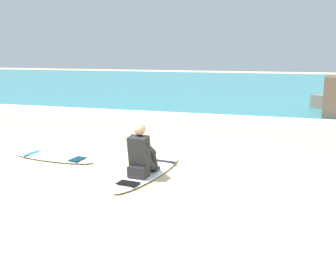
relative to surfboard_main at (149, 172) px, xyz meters
The scene contains 6 objects.
ground_plane 0.65m from the surfboard_main, 91.32° to the right, with size 80.00×80.00×0.00m, color beige.
sea 19.93m from the surfboard_main, 90.04° to the left, with size 80.00×28.00×0.10m, color teal.
breaking_foam 6.23m from the surfboard_main, 90.14° to the left, with size 80.00×0.90×0.11m, color white.
surfboard_main is the anchor object (origin of this frame).
surfer_seated 0.49m from the surfboard_main, 98.43° to the right, with size 0.40×0.73×0.95m.
surfboard_spare_near 2.34m from the surfboard_main, behind, with size 2.04×0.73×0.08m.
Camera 1 is at (2.36, -5.80, 2.23)m, focal length 41.34 mm.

